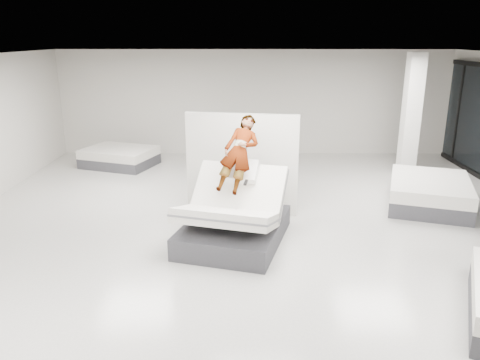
{
  "coord_description": "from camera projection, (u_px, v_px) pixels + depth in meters",
  "views": [
    {
      "loc": [
        -0.25,
        -7.51,
        3.57
      ],
      "look_at": [
        -0.35,
        0.84,
        1.0
      ],
      "focal_mm": 35.0,
      "sensor_mm": 36.0,
      "label": 1
    }
  ],
  "objects": [
    {
      "name": "flat_bed_right_far",
      "position": [
        429.0,
        193.0,
        10.22
      ],
      "size": [
        2.21,
        2.56,
        0.59
      ],
      "color": "#3A3A3F",
      "rests_on": "floor"
    },
    {
      "name": "flat_bed_left_far",
      "position": [
        120.0,
        157.0,
        13.39
      ],
      "size": [
        2.24,
        1.94,
        0.52
      ],
      "color": "#3A3A3F",
      "rests_on": "floor"
    },
    {
      "name": "room",
      "position": [
        261.0,
        160.0,
        7.75
      ],
      "size": [
        14.0,
        14.04,
        3.2
      ],
      "color": "beige",
      "rests_on": "ground"
    },
    {
      "name": "remote",
      "position": [
        246.0,
        182.0,
        8.08
      ],
      "size": [
        0.09,
        0.15,
        0.08
      ],
      "primitive_type": "cube",
      "rotation": [
        0.35,
        0.0,
        -0.27
      ],
      "color": "black",
      "rests_on": "person"
    },
    {
      "name": "column",
      "position": [
        411.0,
        116.0,
        12.01
      ],
      "size": [
        0.4,
        0.4,
        3.2
      ],
      "primitive_type": "cube",
      "color": "white",
      "rests_on": "floor"
    },
    {
      "name": "person",
      "position": [
        239.0,
        167.0,
        8.41
      ],
      "size": [
        0.93,
        1.55,
        1.25
      ],
      "primitive_type": "imported",
      "rotation": [
        0.9,
        0.0,
        -0.27
      ],
      "color": "slate",
      "rests_on": "hero_bed"
    },
    {
      "name": "divider_panel",
      "position": [
        242.0,
        164.0,
        9.6
      ],
      "size": [
        2.3,
        0.45,
        2.1
      ],
      "primitive_type": "cube",
      "rotation": [
        0.0,
        0.0,
        -0.15
      ],
      "color": "silver",
      "rests_on": "floor"
    },
    {
      "name": "hero_bed",
      "position": [
        234.0,
        219.0,
        8.37
      ],
      "size": [
        2.17,
        2.55,
        1.41
      ],
      "color": "#3A3A3F",
      "rests_on": "floor"
    }
  ]
}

